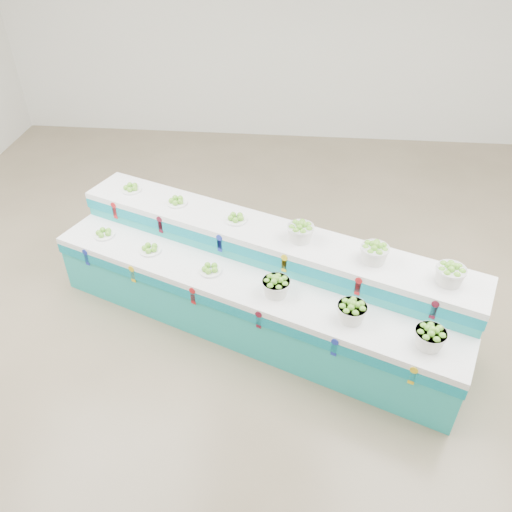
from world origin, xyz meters
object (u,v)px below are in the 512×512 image
at_px(basket_lower_left, 276,286).
at_px(basket_upper_right, 450,274).
at_px(display_stand, 256,283).
at_px(plate_upper_mid, 177,201).

bearing_deg(basket_lower_left, basket_upper_right, -1.11).
bearing_deg(basket_upper_right, basket_lower_left, 178.89).
bearing_deg(display_stand, basket_upper_right, 8.64).
xyz_separation_m(display_stand, basket_lower_left, (0.23, -0.39, 0.31)).
xyz_separation_m(plate_upper_mid, basket_upper_right, (2.78, -1.11, 0.06)).
distance_m(basket_lower_left, basket_upper_right, 1.61).
relative_size(basket_lower_left, plate_upper_mid, 1.17).
relative_size(plate_upper_mid, basket_upper_right, 0.85).
bearing_deg(plate_upper_mid, display_stand, -35.49).
bearing_deg(plate_upper_mid, basket_upper_right, -21.83).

